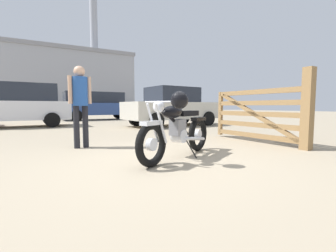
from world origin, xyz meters
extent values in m
plane|color=gray|center=(0.00, 0.00, 0.00)|extent=(80.00, 80.00, 0.00)
torus|color=black|center=(-0.39, -0.26, 0.32)|extent=(0.62, 0.40, 0.64)
cylinder|color=silver|center=(-0.39, -0.26, 0.32)|extent=(0.20, 0.16, 0.18)
torus|color=black|center=(0.88, 0.42, 0.32)|extent=(0.62, 0.40, 0.64)
cylinder|color=silver|center=(0.88, 0.42, 0.32)|extent=(0.20, 0.16, 0.18)
cube|color=silver|center=(-0.39, -0.26, 0.62)|extent=(0.38, 0.29, 0.06)
cube|color=black|center=(0.90, 0.43, 0.61)|extent=(0.41, 0.30, 0.07)
cylinder|color=silver|center=(-0.24, -0.27, 0.60)|extent=(0.27, 0.17, 0.58)
cylinder|color=silver|center=(-0.31, -0.14, 0.60)|extent=(0.27, 0.17, 0.58)
sphere|color=silver|center=(-0.24, -0.18, 0.85)|extent=(0.17, 0.17, 0.17)
cylinder|color=silver|center=(-0.17, -0.14, 0.92)|extent=(0.32, 0.56, 0.03)
sphere|color=black|center=(-0.02, -0.41, 0.94)|extent=(0.25, 0.25, 0.25)
cylinder|color=black|center=(0.19, 0.05, 0.58)|extent=(0.69, 0.41, 0.47)
ellipsoid|color=black|center=(0.09, -0.01, 0.76)|extent=(0.56, 0.44, 0.20)
cube|color=black|center=(0.49, 0.21, 0.73)|extent=(0.57, 0.43, 0.09)
cube|color=slate|center=(0.23, 0.07, 0.51)|extent=(0.31, 0.28, 0.26)
cylinder|color=silver|center=(0.26, 0.09, 0.36)|extent=(0.29, 0.28, 0.22)
cylinder|color=silver|center=(0.65, 0.18, 0.28)|extent=(0.65, 0.39, 0.14)
cylinder|color=silver|center=(0.55, 0.36, 0.28)|extent=(0.65, 0.39, 0.14)
cylinder|color=black|center=(0.43, -0.01, 0.16)|extent=(0.13, 0.22, 0.33)
cube|color=olive|center=(2.81, -0.49, 0.80)|extent=(0.19, 0.19, 1.60)
cube|color=olive|center=(2.70, 1.91, 0.65)|extent=(0.08, 0.10, 1.20)
cube|color=olive|center=(2.76, 0.71, 0.15)|extent=(0.19, 2.40, 0.11)
cube|color=olive|center=(2.76, 0.71, 0.41)|extent=(0.19, 2.40, 0.11)
cube|color=olive|center=(2.76, 0.71, 0.67)|extent=(0.19, 2.40, 0.11)
cube|color=olive|center=(2.76, 0.71, 0.93)|extent=(0.19, 2.40, 0.11)
cube|color=olive|center=(2.76, 0.71, 1.19)|extent=(0.19, 2.40, 0.11)
cube|color=olive|center=(2.76, 0.71, 0.65)|extent=(0.18, 2.20, 1.08)
cylinder|color=black|center=(-1.13, 1.80, 0.43)|extent=(0.12, 0.12, 0.86)
cylinder|color=black|center=(-0.96, 1.83, 0.43)|extent=(0.12, 0.12, 0.86)
cylinder|color=#234C93|center=(-1.04, 1.81, 1.15)|extent=(0.30, 0.30, 0.58)
cylinder|color=tan|center=(-1.23, 1.78, 1.18)|extent=(0.08, 0.08, 0.55)
cylinder|color=tan|center=(-0.86, 1.85, 1.18)|extent=(0.08, 0.08, 0.55)
sphere|color=tan|center=(-1.04, 1.81, 1.55)|extent=(0.22, 0.22, 0.22)
cylinder|color=black|center=(2.87, 13.03, 0.32)|extent=(0.65, 0.24, 0.64)
cylinder|color=black|center=(2.95, 11.27, 0.32)|extent=(0.65, 0.24, 0.64)
cylinder|color=black|center=(-0.12, 12.91, 0.32)|extent=(0.65, 0.24, 0.64)
cylinder|color=black|center=(-0.05, 11.15, 0.32)|extent=(0.65, 0.24, 0.64)
cube|color=#2D4784|center=(1.41, 12.09, 0.69)|extent=(4.77, 1.95, 0.74)
cube|color=#232833|center=(1.11, 12.08, 1.40)|extent=(3.56, 1.74, 0.68)
cylinder|color=black|center=(-1.43, 7.32, 0.30)|extent=(0.61, 0.22, 0.60)
cylinder|color=black|center=(-1.51, 8.96, 0.30)|extent=(0.61, 0.22, 0.60)
cube|color=silver|center=(-2.67, 8.08, 0.68)|extent=(3.97, 1.82, 0.76)
cube|color=#232833|center=(-2.42, 8.09, 1.42)|extent=(2.47, 1.63, 0.72)
cylinder|color=black|center=(2.03, 4.77, 0.31)|extent=(0.64, 0.27, 0.62)
cylinder|color=black|center=(1.84, 6.48, 0.31)|extent=(0.64, 0.27, 0.62)
cylinder|color=black|center=(4.71, 5.08, 0.31)|extent=(0.64, 0.27, 0.62)
cylinder|color=black|center=(4.52, 6.79, 0.31)|extent=(0.64, 0.27, 0.62)
cube|color=beige|center=(3.27, 5.78, 0.67)|extent=(4.37, 2.19, 0.72)
cube|color=#232833|center=(3.27, 5.78, 1.35)|extent=(2.16, 1.78, 0.64)
cube|color=#9EA0A8|center=(0.65, 33.76, 4.05)|extent=(18.93, 9.19, 8.11)
cube|color=gray|center=(0.65, 33.76, 8.36)|extent=(19.24, 9.50, 0.50)
cylinder|color=#9EA0A8|center=(5.33, 33.88, 12.67)|extent=(1.10, 1.10, 9.13)
camera|label=1|loc=(-1.69, -3.22, 0.85)|focal=24.96mm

